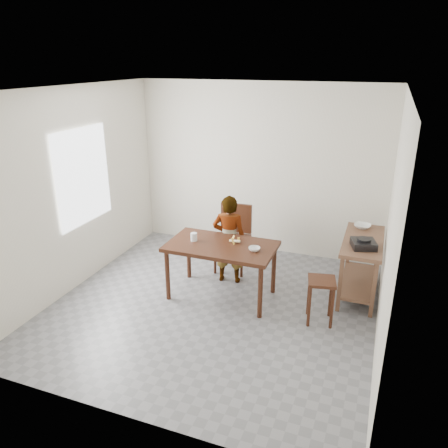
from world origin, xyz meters
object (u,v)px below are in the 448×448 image
at_px(dining_table, 221,270).
at_px(child, 229,239).
at_px(prep_counter, 360,267).
at_px(dining_chair, 232,239).
at_px(stool, 320,301).

relative_size(dining_table, child, 1.09).
distance_m(dining_table, prep_counter, 1.86).
xyz_separation_m(prep_counter, dining_chair, (-1.85, 0.09, 0.09)).
distance_m(dining_table, child, 0.52).
bearing_deg(dining_chair, prep_counter, -6.05).
relative_size(prep_counter, dining_chair, 1.22).
distance_m(prep_counter, child, 1.81).
height_order(dining_table, child, child).
distance_m(dining_table, dining_chair, 0.81).
bearing_deg(child, dining_table, 87.04).
height_order(dining_table, stool, dining_table).
relative_size(prep_counter, stool, 2.12).
height_order(prep_counter, dining_chair, dining_chair).
bearing_deg(child, stool, 146.84).
height_order(prep_counter, child, child).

